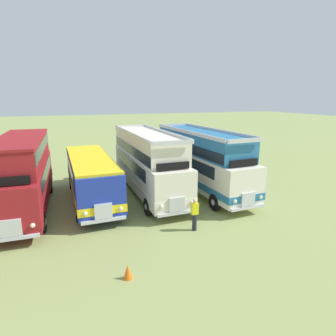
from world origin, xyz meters
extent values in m
plane|color=#8C9956|center=(0.00, 0.00, 0.00)|extent=(200.00, 200.00, 0.00)
cube|color=maroon|center=(0.00, -0.20, 1.70)|extent=(2.83, 10.02, 2.30)
cube|color=maroon|center=(0.00, -0.20, 1.10)|extent=(2.87, 10.06, 0.44)
cube|color=#19232D|center=(0.01, 0.20, 2.30)|extent=(2.78, 7.62, 0.76)
cube|color=#19232D|center=(-0.16, -5.11, 2.35)|extent=(2.20, 0.17, 0.90)
cube|color=silver|center=(-0.17, -5.22, 1.10)|extent=(0.90, 0.15, 0.80)
cube|color=silver|center=(-0.17, -5.25, 0.60)|extent=(2.30, 0.22, 0.16)
sphere|color=#EAEACC|center=(0.73, -5.26, 1.10)|extent=(0.22, 0.22, 0.22)
cube|color=maroon|center=(0.01, 0.05, 3.60)|extent=(2.70, 9.12, 1.50)
cube|color=maroon|center=(0.01, 0.05, 4.42)|extent=(2.76, 9.22, 0.14)
cube|color=#19232D|center=(0.01, 0.05, 3.90)|extent=(2.74, 9.02, 0.68)
cube|color=black|center=(-0.15, -4.62, 3.10)|extent=(1.90, 0.18, 0.40)
cylinder|color=black|center=(1.04, -3.61, 0.52)|extent=(0.31, 1.05, 1.04)
cylinder|color=silver|center=(1.19, -3.61, 0.52)|extent=(0.03, 0.36, 0.36)
cylinder|color=black|center=(1.26, 2.93, 0.52)|extent=(0.31, 1.05, 1.04)
cylinder|color=silver|center=(1.40, 2.93, 0.52)|extent=(0.03, 0.36, 0.36)
cylinder|color=black|center=(-1.04, 3.01, 0.52)|extent=(0.31, 1.05, 1.04)
cylinder|color=silver|center=(-1.19, 3.01, 0.52)|extent=(0.03, 0.36, 0.36)
cube|color=#1E339E|center=(3.93, 0.28, 1.70)|extent=(2.61, 9.87, 2.30)
cube|color=yellow|center=(3.93, 0.28, 1.10)|extent=(2.65, 9.91, 0.44)
cube|color=#19232D|center=(3.93, 0.68, 2.30)|extent=(2.61, 7.47, 0.76)
cube|color=#19232D|center=(3.98, -4.58, 2.35)|extent=(2.20, 0.12, 0.90)
cube|color=silver|center=(3.99, -4.69, 1.10)|extent=(0.90, 0.13, 0.80)
cube|color=silver|center=(3.99, -4.72, 0.60)|extent=(2.30, 0.17, 0.16)
sphere|color=#EAEACC|center=(4.89, -4.69, 1.10)|extent=(0.22, 0.22, 0.22)
sphere|color=#EAEACC|center=(3.09, -4.71, 1.10)|extent=(0.22, 0.22, 0.22)
cube|color=yellow|center=(3.93, 0.28, 2.92)|extent=(2.56, 9.47, 0.14)
cylinder|color=black|center=(5.12, -3.03, 0.52)|extent=(0.29, 1.04, 1.04)
cylinder|color=silver|center=(5.27, -3.03, 0.52)|extent=(0.02, 0.36, 0.36)
cylinder|color=black|center=(2.82, -3.06, 0.52)|extent=(0.29, 1.04, 1.04)
cylinder|color=silver|center=(2.67, -3.06, 0.52)|extent=(0.02, 0.36, 0.36)
cylinder|color=black|center=(5.05, 3.41, 0.52)|extent=(0.29, 1.04, 1.04)
cylinder|color=silver|center=(5.20, 3.42, 0.52)|extent=(0.02, 0.36, 0.36)
cylinder|color=black|center=(2.75, 3.39, 0.52)|extent=(0.29, 1.04, 1.04)
cylinder|color=silver|center=(2.60, 3.39, 0.52)|extent=(0.02, 0.36, 0.36)
cube|color=silver|center=(7.86, 0.17, 1.70)|extent=(2.52, 10.56, 2.30)
cube|color=silver|center=(7.86, 0.17, 1.10)|extent=(2.56, 10.60, 0.44)
cube|color=#19232D|center=(7.86, 0.57, 2.30)|extent=(2.55, 8.16, 0.76)
cube|color=#19232D|center=(7.87, -5.04, 2.35)|extent=(2.20, 0.10, 0.90)
cube|color=silver|center=(7.87, -5.15, 1.10)|extent=(0.90, 0.12, 0.80)
cube|color=silver|center=(7.87, -5.18, 0.60)|extent=(2.30, 0.14, 0.16)
sphere|color=#EAEACC|center=(8.77, -5.16, 1.10)|extent=(0.22, 0.22, 0.22)
sphere|color=#EAEACC|center=(6.97, -5.16, 1.10)|extent=(0.22, 0.22, 0.22)
cube|color=silver|center=(7.86, 0.42, 3.60)|extent=(2.42, 9.66, 1.50)
cube|color=silver|center=(7.87, -4.60, 4.40)|extent=(2.40, 0.11, 0.24)
cube|color=silver|center=(7.85, 4.75, 4.40)|extent=(2.40, 0.11, 0.24)
cube|color=silver|center=(9.06, 0.43, 4.40)|extent=(0.12, 9.65, 0.24)
cube|color=silver|center=(6.66, 0.42, 4.40)|extent=(0.12, 9.65, 0.24)
cube|color=#19232D|center=(7.86, 0.42, 3.30)|extent=(2.46, 9.56, 0.64)
cube|color=black|center=(7.87, -4.55, 3.10)|extent=(1.90, 0.12, 0.40)
cylinder|color=black|center=(9.02, -3.50, 0.52)|extent=(0.28, 1.04, 1.04)
cylinder|color=silver|center=(9.17, -3.50, 0.52)|extent=(0.02, 0.36, 0.36)
cylinder|color=black|center=(6.72, -3.50, 0.52)|extent=(0.28, 1.04, 1.04)
cylinder|color=silver|center=(6.57, -3.51, 0.52)|extent=(0.02, 0.36, 0.36)
cylinder|color=black|center=(9.01, 3.65, 0.52)|extent=(0.28, 1.04, 1.04)
cylinder|color=silver|center=(9.16, 3.65, 0.52)|extent=(0.02, 0.36, 0.36)
cylinder|color=black|center=(6.71, 3.65, 0.52)|extent=(0.28, 1.04, 1.04)
cylinder|color=silver|center=(6.56, 3.65, 0.52)|extent=(0.02, 0.36, 0.36)
cube|color=silver|center=(11.79, -0.30, 1.70)|extent=(2.87, 11.07, 2.30)
cube|color=teal|center=(11.79, -0.30, 1.10)|extent=(2.91, 11.11, 0.44)
cube|color=#19232D|center=(11.78, 0.10, 2.30)|extent=(2.82, 8.67, 0.76)
cube|color=#19232D|center=(11.98, -5.73, 2.35)|extent=(2.20, 0.17, 0.90)
cube|color=silver|center=(11.98, -5.84, 1.10)|extent=(0.90, 0.15, 0.80)
cube|color=silver|center=(11.98, -5.87, 0.60)|extent=(2.30, 0.22, 0.16)
sphere|color=#EAEACC|center=(12.88, -5.82, 1.10)|extent=(0.22, 0.22, 0.22)
sphere|color=#EAEACC|center=(11.08, -5.88, 1.10)|extent=(0.22, 0.22, 0.22)
cube|color=teal|center=(11.79, -0.05, 3.60)|extent=(2.74, 10.16, 1.50)
cube|color=silver|center=(11.96, -5.29, 4.40)|extent=(2.40, 0.18, 0.24)
cube|color=silver|center=(11.63, 4.49, 4.40)|extent=(2.40, 0.18, 0.24)
cube|color=silver|center=(12.98, -0.01, 4.40)|extent=(0.44, 10.09, 0.24)
cube|color=silver|center=(10.59, -0.09, 4.40)|extent=(0.44, 10.09, 0.24)
cube|color=#19232D|center=(11.79, -0.05, 3.30)|extent=(2.77, 10.06, 0.64)
cube|color=black|center=(11.96, -5.24, 3.10)|extent=(1.90, 0.18, 0.40)
cylinder|color=black|center=(13.07, -4.15, 0.52)|extent=(0.31, 1.05, 1.04)
cylinder|color=silver|center=(13.22, -4.15, 0.52)|extent=(0.03, 0.36, 0.36)
cylinder|color=black|center=(10.78, -4.23, 0.52)|extent=(0.31, 1.05, 1.04)
cylinder|color=silver|center=(10.63, -4.24, 0.52)|extent=(0.03, 0.36, 0.36)
cylinder|color=black|center=(12.82, 3.43, 0.52)|extent=(0.31, 1.05, 1.04)
cylinder|color=silver|center=(12.97, 3.43, 0.52)|extent=(0.03, 0.36, 0.36)
cylinder|color=black|center=(10.52, 3.35, 0.52)|extent=(0.31, 1.05, 1.04)
cylinder|color=silver|center=(10.37, 3.35, 0.52)|extent=(0.03, 0.36, 0.36)
cone|color=orange|center=(4.22, -9.09, 0.29)|extent=(0.36, 0.36, 0.57)
cylinder|color=#23232D|center=(8.40, -6.27, 0.45)|extent=(0.24, 0.24, 0.90)
cube|color=yellow|center=(8.40, -6.27, 1.20)|extent=(0.36, 0.22, 0.60)
sphere|color=beige|center=(8.40, -6.27, 1.62)|extent=(0.22, 0.22, 0.22)
camera|label=1|loc=(2.24, -18.66, 6.75)|focal=30.64mm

